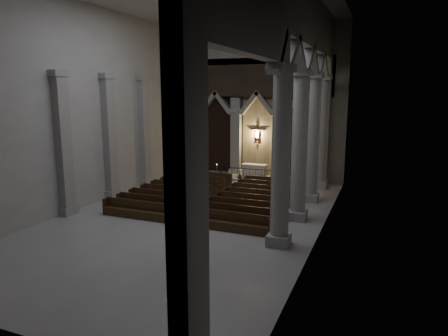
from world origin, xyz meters
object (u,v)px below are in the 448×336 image
(altar_rail, at_px, (249,172))
(worshipper, at_px, (240,181))
(candle_stand_right, at_px, (285,180))
(pews, at_px, (214,198))
(candle_stand_left, at_px, (217,176))
(altar, at_px, (254,170))

(altar_rail, height_order, worshipper, worshipper)
(candle_stand_right, relative_size, pews, 0.16)
(candle_stand_left, relative_size, pews, 0.14)
(altar_rail, distance_m, worshipper, 2.71)
(worshipper, bearing_deg, altar, 91.38)
(candle_stand_left, bearing_deg, altar, 34.71)
(candle_stand_right, xyz_separation_m, pews, (-2.96, -6.42, -0.12))
(pews, bearing_deg, altar, 89.15)
(pews, distance_m, worshipper, 4.28)
(altar_rail, height_order, candle_stand_right, candle_stand_right)
(altar_rail, xyz_separation_m, pews, (-0.00, -6.97, -0.34))
(altar, xyz_separation_m, worshipper, (0.06, -3.62, -0.13))
(altar, relative_size, pews, 0.20)
(candle_stand_left, relative_size, candle_stand_right, 0.83)
(pews, height_order, worshipper, worshipper)
(altar, bearing_deg, altar_rail, -97.29)
(altar, xyz_separation_m, candle_stand_left, (-2.55, -1.76, -0.30))
(altar, bearing_deg, candle_stand_right, -27.26)
(candle_stand_left, distance_m, pews, 6.59)
(candle_stand_right, xyz_separation_m, worshipper, (-2.79, -2.15, 0.10))
(candle_stand_left, relative_size, worshipper, 1.23)
(altar_rail, height_order, pews, altar_rail)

